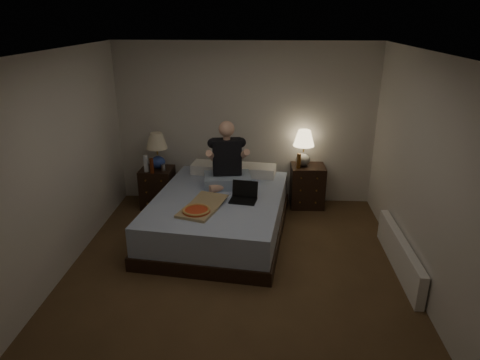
# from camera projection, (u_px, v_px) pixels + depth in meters

# --- Properties ---
(floor) EXTENTS (4.00, 4.50, 0.00)m
(floor) POSITION_uv_depth(u_px,v_px,m) (235.00, 276.00, 4.99)
(floor) COLOR brown
(floor) RESTS_ON ground
(ceiling) EXTENTS (4.00, 4.50, 0.00)m
(ceiling) POSITION_uv_depth(u_px,v_px,m) (234.00, 53.00, 4.08)
(ceiling) COLOR white
(ceiling) RESTS_ON ground
(wall_back) EXTENTS (4.00, 0.00, 2.50)m
(wall_back) POSITION_uv_depth(u_px,v_px,m) (245.00, 125.00, 6.63)
(wall_back) COLOR silver
(wall_back) RESTS_ON ground
(wall_front) EXTENTS (4.00, 0.00, 2.50)m
(wall_front) POSITION_uv_depth(u_px,v_px,m) (207.00, 313.00, 2.44)
(wall_front) COLOR silver
(wall_front) RESTS_ON ground
(wall_left) EXTENTS (0.00, 4.50, 2.50)m
(wall_left) POSITION_uv_depth(u_px,v_px,m) (52.00, 172.00, 4.65)
(wall_left) COLOR silver
(wall_left) RESTS_ON ground
(wall_right) EXTENTS (0.00, 4.50, 2.50)m
(wall_right) POSITION_uv_depth(u_px,v_px,m) (427.00, 179.00, 4.42)
(wall_right) COLOR silver
(wall_right) RESTS_ON ground
(bed) EXTENTS (1.94, 2.42, 0.56)m
(bed) POSITION_uv_depth(u_px,v_px,m) (219.00, 215.00, 5.86)
(bed) COLOR #5877B1
(bed) RESTS_ON floor
(nightstand_left) EXTENTS (0.50, 0.45, 0.63)m
(nightstand_left) POSITION_uv_depth(u_px,v_px,m) (158.00, 188.00, 6.69)
(nightstand_left) COLOR black
(nightstand_left) RESTS_ON floor
(nightstand_right) EXTENTS (0.53, 0.48, 0.67)m
(nightstand_right) POSITION_uv_depth(u_px,v_px,m) (307.00, 186.00, 6.72)
(nightstand_right) COLOR black
(nightstand_right) RESTS_ON floor
(lamp_left) EXTENTS (0.33, 0.33, 0.56)m
(lamp_left) POSITION_uv_depth(u_px,v_px,m) (157.00, 151.00, 6.50)
(lamp_left) COLOR #283F94
(lamp_left) RESTS_ON nightstand_left
(lamp_right) EXTENTS (0.35, 0.35, 0.56)m
(lamp_right) POSITION_uv_depth(u_px,v_px,m) (303.00, 148.00, 6.50)
(lamp_right) COLOR gray
(lamp_right) RESTS_ON nightstand_right
(water_bottle) EXTENTS (0.07, 0.07, 0.25)m
(water_bottle) POSITION_uv_depth(u_px,v_px,m) (146.00, 164.00, 6.41)
(water_bottle) COLOR silver
(water_bottle) RESTS_ON nightstand_left
(soda_can) EXTENTS (0.07, 0.07, 0.10)m
(soda_can) POSITION_uv_depth(u_px,v_px,m) (163.00, 167.00, 6.48)
(soda_can) COLOR #ADADA8
(soda_can) RESTS_ON nightstand_left
(beer_bottle_left) EXTENTS (0.06, 0.06, 0.23)m
(beer_bottle_left) POSITION_uv_depth(u_px,v_px,m) (152.00, 166.00, 6.35)
(beer_bottle_left) COLOR #56200C
(beer_bottle_left) RESTS_ON nightstand_left
(beer_bottle_right) EXTENTS (0.06, 0.06, 0.23)m
(beer_bottle_right) POSITION_uv_depth(u_px,v_px,m) (299.00, 161.00, 6.45)
(beer_bottle_right) COLOR #62360E
(beer_bottle_right) RESTS_ON nightstand_right
(person) EXTENTS (0.73, 0.62, 0.93)m
(person) POSITION_uv_depth(u_px,v_px,m) (227.00, 155.00, 5.96)
(person) COLOR black
(person) RESTS_ON bed
(laptop) EXTENTS (0.38, 0.33, 0.24)m
(laptop) POSITION_uv_depth(u_px,v_px,m) (243.00, 193.00, 5.56)
(laptop) COLOR black
(laptop) RESTS_ON bed
(pizza_box) EXTENTS (0.61, 0.84, 0.08)m
(pizza_box) POSITION_uv_depth(u_px,v_px,m) (196.00, 211.00, 5.23)
(pizza_box) COLOR tan
(pizza_box) RESTS_ON bed
(radiator) EXTENTS (0.10, 1.60, 0.40)m
(radiator) POSITION_uv_depth(u_px,v_px,m) (399.00, 254.00, 5.05)
(radiator) COLOR white
(radiator) RESTS_ON floor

